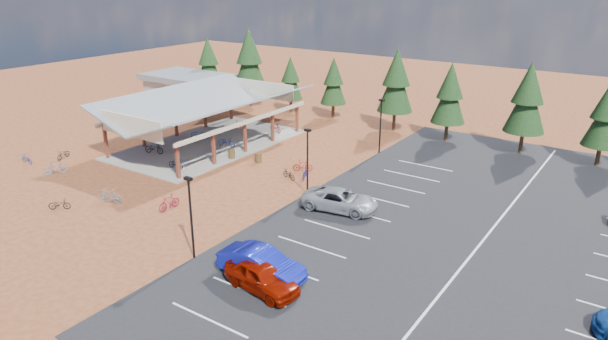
# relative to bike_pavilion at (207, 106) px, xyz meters

# --- Properties ---
(ground) EXTENTS (140.00, 140.00, 0.00)m
(ground) POSITION_rel_bike_pavilion_xyz_m (10.00, -7.00, -3.82)
(ground) COLOR #622C19
(ground) RESTS_ON ground
(asphalt_lot) EXTENTS (27.00, 44.00, 0.04)m
(asphalt_lot) POSITION_rel_bike_pavilion_xyz_m (28.50, -4.00, -3.80)
(asphalt_lot) COLOR black
(asphalt_lot) RESTS_ON ground
(concrete_pad) EXTENTS (10.60, 18.60, 0.10)m
(concrete_pad) POSITION_rel_bike_pavilion_xyz_m (0.00, 0.00, -3.77)
(concrete_pad) COLOR gray
(concrete_pad) RESTS_ON ground
(bike_pavilion) EXTENTS (11.65, 19.40, 4.97)m
(bike_pavilion) POSITION_rel_bike_pavilion_xyz_m (0.00, 0.00, 0.00)
(bike_pavilion) COLOR #5F2B1B
(bike_pavilion) RESTS_ON concrete_pad
(outbuilding) EXTENTS (11.00, 7.00, 3.90)m
(outbuilding) POSITION_rel_bike_pavilion_xyz_m (-14.00, 11.00, -1.80)
(outbuilding) COLOR #ADA593
(outbuilding) RESTS_ON ground
(lamp_post_0) EXTENTS (0.50, 0.25, 5.14)m
(lamp_post_0) POSITION_rel_bike_pavilion_xyz_m (15.00, -17.00, -0.85)
(lamp_post_0) COLOR black
(lamp_post_0) RESTS_ON ground
(lamp_post_1) EXTENTS (0.50, 0.25, 5.14)m
(lamp_post_1) POSITION_rel_bike_pavilion_xyz_m (15.00, -5.00, -0.85)
(lamp_post_1) COLOR black
(lamp_post_1) RESTS_ON ground
(lamp_post_2) EXTENTS (0.50, 0.25, 5.14)m
(lamp_post_2) POSITION_rel_bike_pavilion_xyz_m (15.00, 7.00, -0.85)
(lamp_post_2) COLOR black
(lamp_post_2) RESTS_ON ground
(trash_bin_0) EXTENTS (0.60, 0.60, 0.90)m
(trash_bin_0) POSITION_rel_bike_pavilion_xyz_m (4.74, -2.10, -3.37)
(trash_bin_0) COLOR #513A1D
(trash_bin_0) RESTS_ON ground
(trash_bin_1) EXTENTS (0.60, 0.60, 0.90)m
(trash_bin_1) POSITION_rel_bike_pavilion_xyz_m (7.32, -1.43, -3.37)
(trash_bin_1) COLOR #513A1D
(trash_bin_1) RESTS_ON ground
(pine_0) EXTENTS (3.44, 3.44, 8.01)m
(pine_0) POSITION_rel_bike_pavilion_xyz_m (-14.65, 15.50, 1.07)
(pine_0) COLOR #382314
(pine_0) RESTS_ON ground
(pine_1) EXTENTS (4.14, 4.14, 9.66)m
(pine_1) POSITION_rel_bike_pavilion_xyz_m (-7.04, 14.82, 2.08)
(pine_1) COLOR #382314
(pine_1) RESTS_ON ground
(pine_2) EXTENTS (2.87, 2.87, 6.68)m
(pine_2) POSITION_rel_bike_pavilion_xyz_m (-1.01, 15.11, 0.25)
(pine_2) COLOR #382314
(pine_2) RESTS_ON ground
(pine_3) EXTENTS (2.99, 2.99, 6.98)m
(pine_3) POSITION_rel_bike_pavilion_xyz_m (4.53, 15.80, 0.43)
(pine_3) COLOR #382314
(pine_3) RESTS_ON ground
(pine_4) EXTENTS (3.74, 3.74, 8.70)m
(pine_4) POSITION_rel_bike_pavilion_xyz_m (12.70, 14.89, 1.49)
(pine_4) COLOR #382314
(pine_4) RESTS_ON ground
(pine_5) EXTENTS (3.35, 3.35, 7.81)m
(pine_5) POSITION_rel_bike_pavilion_xyz_m (18.68, 14.41, 0.94)
(pine_5) COLOR #382314
(pine_5) RESTS_ON ground
(pine_6) EXTENTS (3.67, 3.67, 8.56)m
(pine_6) POSITION_rel_bike_pavilion_xyz_m (25.88, 14.56, 1.40)
(pine_6) COLOR #382314
(pine_6) RESTS_ON ground
(pine_7) EXTENTS (3.25, 3.25, 7.58)m
(pine_7) POSITION_rel_bike_pavilion_xyz_m (32.34, 14.61, 0.80)
(pine_7) COLOR #382314
(pine_7) RESTS_ON ground
(bike_0) EXTENTS (2.03, 1.16, 1.01)m
(bike_0) POSITION_rel_bike_pavilion_xyz_m (-2.06, -5.17, -3.22)
(bike_0) COLOR black
(bike_0) RESTS_ON concrete_pad
(bike_1) EXTENTS (1.56, 0.49, 0.93)m
(bike_1) POSITION_rel_bike_pavilion_xyz_m (-3.31, -3.30, -3.26)
(bike_1) COLOR #96979D
(bike_1) RESTS_ON concrete_pad
(bike_2) EXTENTS (1.95, 1.13, 0.97)m
(bike_2) POSITION_rel_bike_pavilion_xyz_m (-1.94, 0.52, -3.24)
(bike_2) COLOR #1D3E96
(bike_2) RESTS_ON concrete_pad
(bike_3) EXTENTS (1.67, 0.53, 0.99)m
(bike_3) POSITION_rel_bike_pavilion_xyz_m (-0.93, 5.44, -3.23)
(bike_3) COLOR #A03E22
(bike_3) RESTS_ON concrete_pad
(bike_4) EXTENTS (1.59, 0.69, 0.81)m
(bike_4) POSITION_rel_bike_pavilion_xyz_m (2.62, -6.85, -3.32)
(bike_4) COLOR black
(bike_4) RESTS_ON concrete_pad
(bike_5) EXTENTS (1.65, 0.82, 0.96)m
(bike_5) POSITION_rel_bike_pavilion_xyz_m (1.82, -0.79, -3.25)
(bike_5) COLOR gray
(bike_5) RESTS_ON concrete_pad
(bike_6) EXTENTS (1.97, 0.94, 1.00)m
(bike_6) POSITION_rel_bike_pavilion_xyz_m (2.05, 0.22, -3.23)
(bike_6) COLOR navy
(bike_6) RESTS_ON concrete_pad
(bike_7) EXTENTS (1.88, 0.99, 1.09)m
(bike_7) POSITION_rel_bike_pavilion_xyz_m (2.95, 6.81, -3.18)
(bike_7) COLOR maroon
(bike_7) RESTS_ON concrete_pad
(bike_8) EXTENTS (1.04, 1.70, 0.84)m
(bike_8) POSITION_rel_bike_pavilion_xyz_m (-7.94, -10.64, -3.40)
(bike_8) COLOR black
(bike_8) RESTS_ON ground
(bike_9) EXTENTS (1.30, 1.90, 1.12)m
(bike_9) POSITION_rel_bike_pavilion_xyz_m (-4.86, -13.36, -3.27)
(bike_9) COLOR gray
(bike_9) RESTS_ON ground
(bike_10) EXTENTS (1.56, 0.54, 0.82)m
(bike_10) POSITION_rel_bike_pavilion_xyz_m (-9.42, -13.26, -3.41)
(bike_10) COLOR navy
(bike_10) RESTS_ON ground
(bike_11) EXTENTS (0.57, 1.86, 1.11)m
(bike_11) POSITION_rel_bike_pavilion_xyz_m (8.51, -12.99, -3.27)
(bike_11) COLOR maroon
(bike_11) RESTS_ON ground
(bike_12) EXTENTS (1.56, 1.38, 0.81)m
(bike_12) POSITION_rel_bike_pavilion_xyz_m (2.01, -17.40, -3.42)
(bike_12) COLOR black
(bike_12) RESTS_ON ground
(bike_13) EXTENTS (1.90, 1.20, 1.11)m
(bike_13) POSITION_rel_bike_pavilion_xyz_m (4.07, -14.64, -3.27)
(bike_13) COLOR gray
(bike_13) RESTS_ON ground
(bike_14) EXTENTS (1.17, 1.72, 0.86)m
(bike_14) POSITION_rel_bike_pavilion_xyz_m (13.00, -2.37, -3.40)
(bike_14) COLOR navy
(bike_14) RESTS_ON ground
(bike_15) EXTENTS (1.69, 1.23, 1.00)m
(bike_15) POSITION_rel_bike_pavilion_xyz_m (11.90, -1.13, -3.32)
(bike_15) COLOR maroon
(bike_15) RESTS_ON ground
(bike_16) EXTENTS (1.67, 1.04, 0.83)m
(bike_16) POSITION_rel_bike_pavilion_xyz_m (11.96, -3.24, -3.41)
(bike_16) COLOR black
(bike_16) RESTS_ON ground
(car_0) EXTENTS (4.75, 2.44, 1.55)m
(car_0) POSITION_rel_bike_pavilion_xyz_m (20.48, -17.44, -3.01)
(car_0) COLOR #7D0F01
(car_0) RESTS_ON asphalt_lot
(car_1) EXTENTS (5.15, 1.94, 1.68)m
(car_1) POSITION_rel_bike_pavilion_xyz_m (19.69, -16.49, -2.94)
(car_1) COLOR #10189B
(car_1) RESTS_ON asphalt_lot
(car_2) EXTENTS (5.76, 3.41, 1.50)m
(car_2) POSITION_rel_bike_pavilion_xyz_m (18.62, -6.21, -3.03)
(car_2) COLOR gray
(car_2) RESTS_ON asphalt_lot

